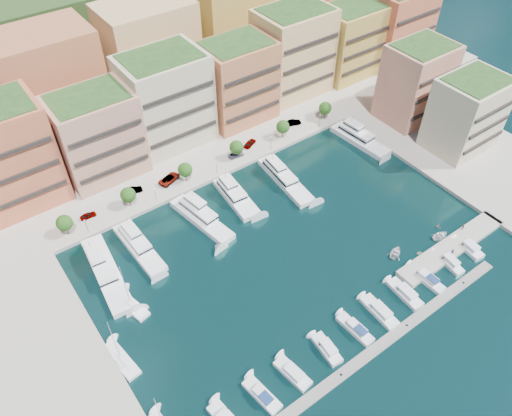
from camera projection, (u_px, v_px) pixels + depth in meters
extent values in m
plane|color=black|center=(290.00, 248.00, 115.40)|extent=(400.00, 400.00, 0.00)
cube|color=#9E998E|center=(162.00, 122.00, 151.02)|extent=(220.00, 64.00, 2.00)
cube|color=#9E998E|center=(485.00, 165.00, 136.71)|extent=(34.00, 76.00, 2.00)
cube|color=#1D3B18|center=(98.00, 59.00, 178.59)|extent=(240.00, 40.00, 58.00)
cube|color=gray|center=(375.00, 350.00, 96.92)|extent=(72.00, 2.20, 0.35)
cube|color=#9E998E|center=(451.00, 249.00, 115.30)|extent=(32.00, 5.00, 2.00)
cube|color=#D96548|center=(8.00, 157.00, 117.04)|extent=(20.00, 16.00, 26.00)
cube|color=black|center=(19.00, 176.00, 112.30)|extent=(18.40, 0.50, 0.90)
cube|color=tan|center=(98.00, 136.00, 126.07)|extent=(20.00, 15.00, 22.00)
cube|color=black|center=(111.00, 152.00, 121.62)|extent=(18.40, 0.50, 0.90)
cube|color=#22441B|center=(87.00, 97.00, 118.05)|extent=(17.60, 13.20, 0.80)
cube|color=beige|center=(166.00, 101.00, 134.94)|extent=(22.00, 16.00, 25.00)
cube|color=black|center=(182.00, 115.00, 130.20)|extent=(20.24, 0.50, 0.90)
cube|color=#22441B|center=(160.00, 57.00, 125.85)|extent=(19.36, 14.08, 0.80)
cube|color=#BC6846|center=(238.00, 82.00, 143.68)|extent=(20.00, 15.00, 23.00)
cube|color=black|center=(253.00, 94.00, 139.23)|extent=(18.40, 0.50, 0.90)
cube|color=#22441B|center=(236.00, 43.00, 135.30)|extent=(17.60, 13.20, 0.80)
cube|color=#D8B272|center=(293.00, 53.00, 152.96)|extent=(22.00, 16.00, 26.00)
cube|color=black|center=(310.00, 64.00, 148.22)|extent=(20.24, 0.50, 0.90)
cube|color=#22441B|center=(295.00, 10.00, 143.53)|extent=(19.36, 14.08, 0.80)
cube|color=gold|center=(349.00, 42.00, 162.41)|extent=(20.00, 15.00, 22.00)
cube|color=black|center=(366.00, 51.00, 157.96)|extent=(18.40, 0.50, 0.90)
cube|color=#22441B|center=(354.00, 7.00, 154.39)|extent=(17.60, 13.20, 0.80)
cube|color=#D96548|center=(396.00, 25.00, 168.91)|extent=(22.00, 16.00, 24.00)
cube|color=black|center=(415.00, 34.00, 164.17)|extent=(20.24, 0.50, 0.90)
cube|color=tan|center=(416.00, 83.00, 144.34)|extent=(18.00, 14.00, 22.00)
cube|color=black|center=(436.00, 94.00, 140.18)|extent=(16.56, 0.50, 0.90)
cube|color=#22441B|center=(425.00, 46.00, 136.32)|extent=(15.84, 12.32, 0.80)
cube|color=beige|center=(466.00, 114.00, 134.71)|extent=(18.00, 14.00, 20.00)
cube|color=black|center=(489.00, 127.00, 130.54)|extent=(16.56, 0.50, 0.90)
cube|color=#22441B|center=(478.00, 80.00, 127.39)|extent=(15.84, 12.32, 0.80)
cube|color=#BC6846|center=(52.00, 84.00, 136.21)|extent=(26.00, 18.00, 30.00)
cube|color=#D8B272|center=(150.00, 53.00, 148.74)|extent=(26.00, 18.00, 30.00)
cube|color=gold|center=(234.00, 27.00, 161.27)|extent=(26.00, 18.00, 30.00)
cube|color=#D96548|center=(305.00, 4.00, 173.80)|extent=(26.00, 18.00, 30.00)
cylinder|color=#473323|center=(67.00, 230.00, 116.18)|extent=(0.24, 0.24, 3.00)
sphere|color=#1A4714|center=(64.00, 223.00, 114.60)|extent=(3.80, 3.80, 3.80)
cylinder|color=#473323|center=(130.00, 202.00, 122.86)|extent=(0.24, 0.24, 3.00)
sphere|color=#1A4714|center=(128.00, 195.00, 121.28)|extent=(3.80, 3.80, 3.80)
cylinder|color=#473323|center=(186.00, 176.00, 129.55)|extent=(0.24, 0.24, 3.00)
sphere|color=#1A4714|center=(185.00, 170.00, 127.96)|extent=(3.80, 3.80, 3.80)
cylinder|color=#473323|center=(237.00, 154.00, 136.23)|extent=(0.24, 0.24, 3.00)
sphere|color=#1A4714|center=(236.00, 147.00, 134.65)|extent=(3.80, 3.80, 3.80)
cylinder|color=#473323|center=(283.00, 133.00, 142.91)|extent=(0.24, 0.24, 3.00)
sphere|color=#1A4714|center=(283.00, 127.00, 141.33)|extent=(3.80, 3.80, 3.80)
cylinder|color=#473323|center=(324.00, 115.00, 149.60)|extent=(0.24, 0.24, 3.00)
sphere|color=#1A4714|center=(325.00, 108.00, 148.01)|extent=(3.80, 3.80, 3.80)
cylinder|color=black|center=(87.00, 227.00, 116.18)|extent=(0.10, 0.10, 4.00)
sphere|color=#FFF2CC|center=(84.00, 220.00, 114.73)|extent=(0.30, 0.30, 0.30)
cylinder|color=black|center=(155.00, 195.00, 123.70)|extent=(0.10, 0.10, 4.00)
sphere|color=#FFF2CC|center=(154.00, 189.00, 122.25)|extent=(0.30, 0.30, 0.30)
cylinder|color=black|center=(216.00, 168.00, 131.21)|extent=(0.10, 0.10, 4.00)
sphere|color=#FFF2CC|center=(216.00, 162.00, 129.77)|extent=(0.30, 0.30, 0.30)
cylinder|color=black|center=(271.00, 143.00, 138.73)|extent=(0.10, 0.10, 4.00)
sphere|color=#FFF2CC|center=(271.00, 137.00, 137.29)|extent=(0.30, 0.30, 0.30)
cylinder|color=black|center=(320.00, 121.00, 146.25)|extent=(0.10, 0.10, 4.00)
sphere|color=#FFF2CC|center=(320.00, 115.00, 144.81)|extent=(0.30, 0.30, 0.30)
cube|color=white|center=(107.00, 275.00, 109.48)|extent=(7.20, 23.57, 2.30)
cube|color=white|center=(101.00, 262.00, 109.37)|extent=(5.27, 13.10, 1.80)
cube|color=black|center=(101.00, 262.00, 109.37)|extent=(5.34, 13.16, 0.55)
cube|color=white|center=(96.00, 252.00, 109.31)|extent=(3.62, 7.22, 1.40)
cylinder|color=#B2B2B7|center=(92.00, 244.00, 108.98)|extent=(0.14, 0.14, 1.80)
cube|color=white|center=(140.00, 249.00, 114.69)|extent=(4.94, 18.40, 2.30)
cube|color=white|center=(135.00, 239.00, 114.29)|extent=(3.89, 10.16, 1.80)
cube|color=black|center=(135.00, 239.00, 114.29)|extent=(3.95, 10.22, 0.55)
cube|color=white|center=(131.00, 230.00, 114.00)|extent=(2.78, 5.56, 1.40)
cylinder|color=#B2B2B7|center=(127.00, 222.00, 113.51)|extent=(0.14, 0.14, 1.80)
cube|color=black|center=(140.00, 251.00, 115.00)|extent=(4.99, 18.45, 0.35)
cube|color=white|center=(202.00, 221.00, 121.18)|extent=(7.28, 19.91, 2.30)
cube|color=white|center=(197.00, 210.00, 120.86)|extent=(5.15, 11.13, 1.80)
cube|color=black|center=(197.00, 210.00, 120.86)|extent=(5.22, 11.20, 0.55)
cube|color=white|center=(193.00, 202.00, 120.63)|extent=(3.46, 6.17, 1.40)
cylinder|color=#B2B2B7|center=(190.00, 194.00, 120.17)|extent=(0.14, 0.14, 1.80)
cube|color=white|center=(236.00, 199.00, 126.71)|extent=(6.40, 16.84, 2.30)
cube|color=white|center=(232.00, 189.00, 126.21)|extent=(4.84, 9.38, 1.80)
cube|color=black|center=(232.00, 189.00, 126.21)|extent=(4.90, 9.45, 0.55)
cube|color=white|center=(229.00, 182.00, 125.84)|extent=(3.39, 5.19, 1.40)
cylinder|color=#B2B2B7|center=(227.00, 175.00, 125.29)|extent=(0.14, 0.14, 1.80)
cube|color=white|center=(285.00, 182.00, 131.35)|extent=(6.58, 21.23, 2.30)
cube|color=white|center=(281.00, 171.00, 131.11)|extent=(4.86, 11.79, 1.80)
cube|color=black|center=(281.00, 171.00, 131.11)|extent=(4.93, 11.86, 0.55)
cube|color=white|center=(277.00, 163.00, 130.94)|extent=(3.36, 6.50, 1.40)
cylinder|color=#B2B2B7|center=(274.00, 156.00, 130.54)|extent=(0.14, 0.14, 1.80)
cube|color=black|center=(285.00, 183.00, 131.67)|extent=(6.63, 21.28, 0.35)
cube|color=white|center=(360.00, 141.00, 143.72)|extent=(6.45, 19.19, 2.30)
cube|color=white|center=(356.00, 132.00, 143.36)|extent=(4.89, 10.66, 1.80)
cube|color=black|center=(356.00, 132.00, 143.36)|extent=(4.95, 10.72, 0.55)
cube|color=white|center=(353.00, 125.00, 143.10)|extent=(3.42, 5.87, 1.40)
cylinder|color=#B2B2B7|center=(351.00, 119.00, 142.63)|extent=(0.14, 0.14, 1.80)
cube|color=black|center=(223.00, 413.00, 86.91)|extent=(1.97, 0.35, 0.55)
cube|color=white|center=(262.00, 396.00, 90.17)|extent=(3.67, 8.39, 1.40)
cube|color=white|center=(263.00, 394.00, 89.02)|extent=(2.54, 4.13, 1.10)
cube|color=black|center=(258.00, 388.00, 90.13)|extent=(1.88, 0.35, 0.55)
cube|color=navy|center=(267.00, 397.00, 87.99)|extent=(2.14, 2.65, 0.12)
cube|color=white|center=(292.00, 374.00, 93.15)|extent=(3.71, 8.07, 1.40)
cube|color=white|center=(294.00, 372.00, 92.01)|extent=(2.59, 3.98, 1.10)
cube|color=black|center=(289.00, 366.00, 93.08)|extent=(1.95, 0.36, 0.55)
cube|color=white|center=(327.00, 350.00, 96.70)|extent=(3.26, 7.51, 1.40)
cube|color=white|center=(328.00, 348.00, 95.57)|extent=(2.34, 3.68, 1.10)
cube|color=black|center=(323.00, 343.00, 96.59)|extent=(1.85, 0.28, 0.55)
cube|color=white|center=(355.00, 330.00, 99.85)|extent=(2.97, 8.51, 1.40)
cube|color=white|center=(357.00, 328.00, 98.69)|extent=(2.16, 4.13, 1.10)
cube|color=black|center=(351.00, 322.00, 99.83)|extent=(1.77, 0.21, 0.55)
cube|color=navy|center=(361.00, 330.00, 97.64)|extent=(1.87, 2.61, 0.12)
cube|color=white|center=(379.00, 312.00, 102.73)|extent=(3.19, 8.99, 1.40)
cube|color=white|center=(382.00, 310.00, 101.56)|extent=(2.39, 4.35, 1.10)
cube|color=black|center=(375.00, 305.00, 102.76)|extent=(2.06, 0.18, 0.55)
cube|color=white|center=(404.00, 294.00, 105.94)|extent=(3.26, 8.63, 1.40)
cube|color=white|center=(407.00, 292.00, 104.78)|extent=(2.40, 4.19, 1.10)
cube|color=black|center=(401.00, 287.00, 105.93)|extent=(2.01, 0.21, 0.55)
cube|color=white|center=(425.00, 279.00, 108.72)|extent=(2.88, 9.05, 1.40)
cube|color=white|center=(428.00, 277.00, 107.55)|extent=(2.12, 4.38, 1.10)
cube|color=black|center=(422.00, 272.00, 108.76)|extent=(1.78, 0.18, 0.55)
cube|color=navy|center=(433.00, 279.00, 106.46)|extent=(1.85, 2.76, 0.12)
cube|color=white|center=(448.00, 263.00, 111.98)|extent=(3.36, 7.77, 1.40)
cube|color=white|center=(451.00, 260.00, 110.85)|extent=(2.31, 3.83, 1.10)
cube|color=black|center=(446.00, 257.00, 111.89)|extent=(1.69, 0.33, 0.55)
cube|color=white|center=(468.00, 249.00, 114.95)|extent=(3.58, 7.35, 1.40)
cube|color=white|center=(471.00, 246.00, 113.83)|extent=(2.54, 3.63, 1.10)
cube|color=black|center=(466.00, 243.00, 114.82)|extent=(1.98, 0.34, 0.55)
cylinder|color=#B2B2B7|center=(159.00, 415.00, 81.11)|extent=(0.14, 0.14, 12.00)
cube|color=white|center=(122.00, 360.00, 95.14)|extent=(4.07, 9.85, 1.20)
cube|color=white|center=(123.00, 362.00, 93.95)|extent=(1.99, 2.59, 0.60)
cylinder|color=#B2B2B7|center=(114.00, 340.00, 90.76)|extent=(0.14, 0.14, 12.00)
cylinder|color=#B2B2B7|center=(123.00, 362.00, 93.19)|extent=(0.68, 4.27, 0.10)
cube|color=white|center=(131.00, 306.00, 103.87)|extent=(4.73, 9.50, 1.20)
cube|color=white|center=(133.00, 307.00, 102.71)|extent=(2.10, 2.59, 0.60)
cylinder|color=#B2B2B7|center=(125.00, 286.00, 99.49)|extent=(0.14, 0.14, 12.00)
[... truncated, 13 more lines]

